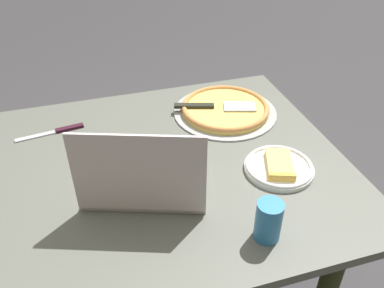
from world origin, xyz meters
TOP-DOWN VIEW (x-y plane):
  - dining_table at (0.00, 0.00)m, footprint 1.08×0.97m
  - laptop at (0.10, 0.12)m, footprint 0.39×0.33m
  - pizza_plate at (-0.31, 0.13)m, footprint 0.21×0.21m
  - pizza_tray at (-0.27, -0.24)m, footprint 0.38×0.38m
  - table_knife at (0.33, -0.28)m, footprint 0.23×0.05m
  - drink_cup at (-0.16, 0.36)m, footprint 0.07×0.07m

SIDE VIEW (x-z plane):
  - dining_table at x=0.00m, z-range 0.25..0.96m
  - table_knife at x=0.33m, z-range 0.70..0.71m
  - pizza_plate at x=-0.31m, z-range 0.70..0.74m
  - pizza_tray at x=-0.27m, z-range 0.70..0.74m
  - laptop at x=0.10m, z-range 0.63..0.89m
  - drink_cup at x=-0.16m, z-range 0.71..0.82m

